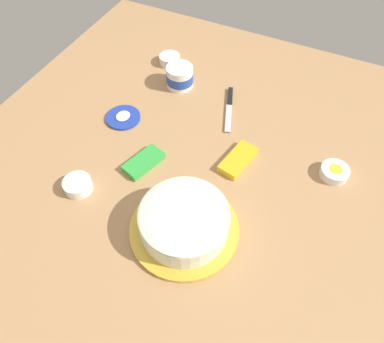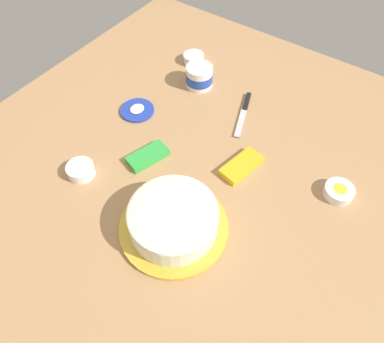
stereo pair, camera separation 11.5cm
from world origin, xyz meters
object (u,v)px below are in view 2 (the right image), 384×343
(frosted_cake, at_px, (173,220))
(spreading_knife, at_px, (244,110))
(sprinkle_bowl_yellow, at_px, (339,191))
(sprinkle_bowl_pink, at_px, (81,170))
(candy_box_upper, at_px, (148,156))
(candy_box_lower, at_px, (241,166))
(frosting_tub, at_px, (199,76))
(frosting_tub_lid, at_px, (137,110))
(sprinkle_bowl_rainbow, at_px, (194,58))

(frosted_cake, distance_m, spreading_knife, 0.55)
(frosted_cake, bearing_deg, sprinkle_bowl_yellow, 138.14)
(spreading_knife, distance_m, sprinkle_bowl_yellow, 0.45)
(sprinkle_bowl_yellow, bearing_deg, sprinkle_bowl_pink, -60.71)
(spreading_knife, xyz_separation_m, candy_box_upper, (0.38, -0.15, 0.01))
(spreading_knife, relative_size, candy_box_lower, 1.54)
(candy_box_lower, bearing_deg, sprinkle_bowl_pink, -40.41)
(frosting_tub, distance_m, sprinkle_bowl_yellow, 0.67)
(frosting_tub, height_order, frosting_tub_lid, frosting_tub)
(spreading_knife, height_order, candy_box_lower, candy_box_lower)
(frosted_cake, bearing_deg, candy_box_lower, 171.07)
(frosted_cake, xyz_separation_m, candy_box_upper, (-0.16, -0.23, -0.04))
(spreading_knife, bearing_deg, frosting_tub, -97.54)
(frosted_cake, bearing_deg, frosting_tub, -152.25)
(sprinkle_bowl_rainbow, bearing_deg, candy_box_lower, 50.20)
(candy_box_lower, distance_m, candy_box_upper, 0.31)
(frosting_tub_lid, bearing_deg, sprinkle_bowl_rainbow, 179.81)
(frosted_cake, height_order, sprinkle_bowl_rainbow, frosted_cake)
(sprinkle_bowl_yellow, xyz_separation_m, candy_box_lower, (0.08, -0.30, -0.01))
(frosting_tub, xyz_separation_m, frosting_tub_lid, (0.26, -0.10, -0.04))
(frosted_cake, distance_m, sprinkle_bowl_pink, 0.36)
(candy_box_lower, relative_size, candy_box_upper, 1.08)
(sprinkle_bowl_rainbow, bearing_deg, frosting_tub, 43.18)
(frosted_cake, xyz_separation_m, sprinkle_bowl_pink, (0.01, -0.36, -0.03))
(sprinkle_bowl_pink, relative_size, candy_box_upper, 0.64)
(frosting_tub, xyz_separation_m, spreading_knife, (0.03, 0.22, -0.04))
(sprinkle_bowl_yellow, bearing_deg, sprinkle_bowl_rainbow, -111.43)
(frosting_tub, relative_size, candy_box_lower, 0.71)
(frosted_cake, xyz_separation_m, sprinkle_bowl_rainbow, (-0.68, -0.40, -0.03))
(sprinkle_bowl_yellow, relative_size, candy_box_lower, 0.62)
(frosting_tub_lid, xyz_separation_m, spreading_knife, (-0.23, 0.33, -0.00))
(candy_box_lower, bearing_deg, frosting_tub_lid, -79.23)
(frosted_cake, xyz_separation_m, candy_box_lower, (-0.30, 0.05, -0.04))
(candy_box_lower, bearing_deg, sprinkle_bowl_yellow, 117.31)
(sprinkle_bowl_yellow, bearing_deg, frosting_tub_lid, -84.53)
(frosting_tub_lid, relative_size, spreading_knife, 0.55)
(sprinkle_bowl_rainbow, bearing_deg, sprinkle_bowl_pink, 3.28)
(sprinkle_bowl_yellow, distance_m, candy_box_lower, 0.31)
(sprinkle_bowl_pink, relative_size, candy_box_lower, 0.59)
(frosting_tub, bearing_deg, frosting_tub_lid, -21.88)
(frosting_tub, xyz_separation_m, candy_box_upper, (0.41, 0.07, -0.03))
(frosted_cake, distance_m, frosting_tub_lid, 0.51)
(sprinkle_bowl_pink, xyz_separation_m, sprinkle_bowl_yellow, (-0.40, 0.71, -0.00))
(sprinkle_bowl_pink, bearing_deg, candy_box_upper, 142.15)
(frosted_cake, height_order, frosting_tub, frosted_cake)
(frosted_cake, bearing_deg, sprinkle_bowl_rainbow, -149.37)
(frosted_cake, height_order, spreading_knife, frosted_cake)
(frosted_cake, relative_size, frosting_tub_lid, 2.54)
(spreading_knife, xyz_separation_m, sprinkle_bowl_pink, (0.55, -0.28, 0.01))
(frosting_tub_lid, height_order, sprinkle_bowl_pink, sprinkle_bowl_pink)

